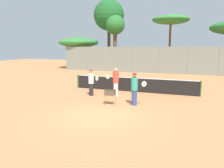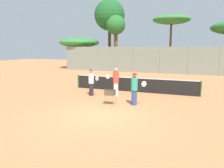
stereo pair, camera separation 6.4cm
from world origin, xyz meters
name	(u,v)px [view 2 (the right image)]	position (x,y,z in m)	size (l,w,h in m)	color
ground_plane	(99,116)	(0.00, 0.00, 0.00)	(80.00, 80.00, 0.00)	#D37F4C
tennis_net	(133,84)	(0.00, 6.16, 0.56)	(9.33, 0.10, 1.07)	#26592D
back_fence	(160,60)	(0.00, 18.32, 1.66)	(26.94, 0.08, 3.32)	gray
tree_0	(79,43)	(-12.71, 20.82, 3.94)	(6.06, 6.06, 4.71)	brown
tree_3	(116,27)	(-6.61, 20.42, 6.09)	(2.72, 2.72, 7.70)	brown
tree_4	(110,16)	(-8.03, 21.63, 7.81)	(4.46, 4.46, 10.11)	brown
tree_5	(171,20)	(0.60, 23.70, 7.05)	(5.26, 5.26, 7.77)	brown
player_white_outfit	(91,82)	(-2.32, 3.91, 0.92)	(0.89, 0.44, 1.77)	#26262D
player_red_cap	(116,81)	(-0.78, 4.51, 0.97)	(0.93, 0.41, 1.88)	white
player_yellow_shirt	(134,89)	(1.06, 2.53, 0.94)	(0.94, 0.38, 1.82)	#334C8C
ball_cart	(110,94)	(-0.27, 2.14, 0.63)	(0.56, 0.41, 0.86)	brown
tennis_ball_0	(106,98)	(-0.99, 3.32, 0.03)	(0.07, 0.07, 0.07)	#D1E54C
tennis_ball_1	(183,100)	(3.62, 4.59, 0.03)	(0.07, 0.07, 0.07)	#D1E54C
tennis_ball_2	(104,102)	(-0.76, 2.46, 0.03)	(0.07, 0.07, 0.07)	#D1E54C
tennis_ball_3	(88,93)	(-2.81, 4.39, 0.03)	(0.07, 0.07, 0.07)	#D1E54C
tennis_ball_4	(139,93)	(0.56, 5.69, 0.03)	(0.07, 0.07, 0.07)	#D1E54C
tennis_ball_5	(76,102)	(-2.37, 1.87, 0.03)	(0.07, 0.07, 0.07)	#D1E54C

